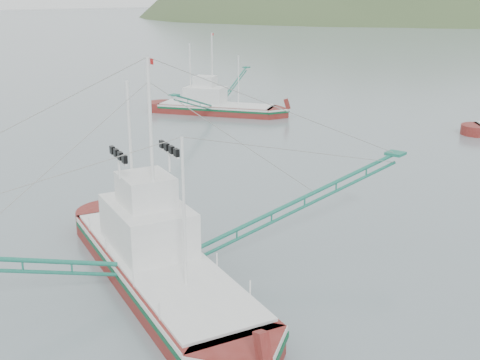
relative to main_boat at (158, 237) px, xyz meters
The scene contains 4 objects.
ground 4.23m from the main_boat, 121.62° to the left, with size 1200.00×1200.00×0.00m, color slate.
main_boat is the anchor object (origin of this frame).
bg_boat_left 47.39m from the main_boat, 127.76° to the left, with size 15.27×25.81×10.90m.
headland_left 405.85m from the main_boat, 116.61° to the left, with size 448.00×308.00×210.00m, color #384A26.
Camera 1 is at (23.13, -22.49, 14.46)m, focal length 45.00 mm.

